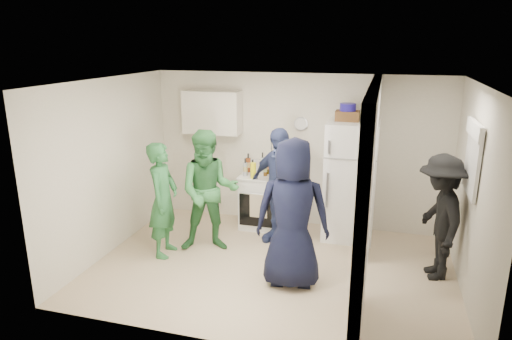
% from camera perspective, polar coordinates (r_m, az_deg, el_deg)
% --- Properties ---
extents(floor, '(4.80, 4.80, 0.00)m').
position_cam_1_polar(floor, '(6.37, 1.98, -12.07)').
color(floor, '#C5AD8B').
rests_on(floor, ground).
extents(wall_back, '(4.80, 0.00, 4.80)m').
position_cam_1_polar(wall_back, '(7.50, 5.19, 2.43)').
color(wall_back, silver).
rests_on(wall_back, floor).
extents(wall_front, '(4.80, 0.00, 4.80)m').
position_cam_1_polar(wall_front, '(4.36, -3.28, -7.62)').
color(wall_front, silver).
rests_on(wall_front, floor).
extents(wall_left, '(0.00, 3.40, 3.40)m').
position_cam_1_polar(wall_left, '(6.84, -17.83, 0.40)').
color(wall_left, silver).
rests_on(wall_left, floor).
extents(wall_right, '(0.00, 3.40, 3.40)m').
position_cam_1_polar(wall_right, '(5.84, 25.65, -3.03)').
color(wall_right, silver).
rests_on(wall_right, floor).
extents(ceiling, '(4.80, 4.80, 0.00)m').
position_cam_1_polar(ceiling, '(5.65, 2.22, 10.94)').
color(ceiling, white).
rests_on(ceiling, wall_back).
extents(partition_pier_back, '(0.12, 1.20, 2.50)m').
position_cam_1_polar(partition_pier_back, '(6.80, 14.21, 0.59)').
color(partition_pier_back, silver).
rests_on(partition_pier_back, floor).
extents(partition_pier_front, '(0.12, 1.20, 2.50)m').
position_cam_1_polar(partition_pier_front, '(4.70, 13.23, -6.21)').
color(partition_pier_front, silver).
rests_on(partition_pier_front, floor).
extents(partition_header, '(0.12, 1.00, 0.40)m').
position_cam_1_polar(partition_header, '(5.51, 14.53, 8.24)').
color(partition_header, silver).
rests_on(partition_header, partition_pier_back).
extents(stove, '(0.75, 0.62, 0.89)m').
position_cam_1_polar(stove, '(7.51, 1.01, -3.88)').
color(stove, white).
rests_on(stove, floor).
extents(upper_cabinet, '(0.95, 0.34, 0.70)m').
position_cam_1_polar(upper_cabinet, '(7.59, -5.48, 7.20)').
color(upper_cabinet, silver).
rests_on(upper_cabinet, wall_back).
extents(fridge, '(0.75, 0.73, 1.83)m').
position_cam_1_polar(fridge, '(7.13, 11.70, -1.33)').
color(fridge, white).
rests_on(fridge, floor).
extents(wicker_basket, '(0.35, 0.25, 0.15)m').
position_cam_1_polar(wicker_basket, '(6.96, 11.36, 6.66)').
color(wicker_basket, brown).
rests_on(wicker_basket, fridge).
extents(blue_bowl, '(0.24, 0.24, 0.11)m').
position_cam_1_polar(blue_bowl, '(6.95, 11.42, 7.71)').
color(blue_bowl, '#1E148D').
rests_on(blue_bowl, wicker_basket).
extents(yellow_cup_stack_top, '(0.09, 0.09, 0.25)m').
position_cam_1_polar(yellow_cup_stack_top, '(6.79, 13.98, 6.70)').
color(yellow_cup_stack_top, yellow).
rests_on(yellow_cup_stack_top, fridge).
extents(wall_clock, '(0.22, 0.02, 0.22)m').
position_cam_1_polar(wall_clock, '(7.38, 5.63, 5.77)').
color(wall_clock, white).
rests_on(wall_clock, wall_back).
extents(spice_shelf, '(0.35, 0.08, 0.03)m').
position_cam_1_polar(spice_shelf, '(7.42, 5.13, 3.09)').
color(spice_shelf, olive).
rests_on(spice_shelf, wall_back).
extents(nook_window, '(0.03, 0.70, 0.80)m').
position_cam_1_polar(nook_window, '(5.92, 25.62, 1.26)').
color(nook_window, black).
rests_on(nook_window, wall_right).
extents(nook_window_frame, '(0.04, 0.76, 0.86)m').
position_cam_1_polar(nook_window_frame, '(5.92, 25.48, 1.27)').
color(nook_window_frame, white).
rests_on(nook_window_frame, wall_right).
extents(nook_valance, '(0.04, 0.82, 0.18)m').
position_cam_1_polar(nook_valance, '(5.84, 25.64, 4.61)').
color(nook_valance, white).
rests_on(nook_valance, wall_right).
extents(yellow_cup_stack_stove, '(0.09, 0.09, 0.25)m').
position_cam_1_polar(yellow_cup_stack_stove, '(7.17, -0.34, -0.07)').
color(yellow_cup_stack_stove, yellow).
rests_on(yellow_cup_stack_stove, stove).
extents(red_cup, '(0.09, 0.09, 0.12)m').
position_cam_1_polar(red_cup, '(7.12, 2.33, -0.74)').
color(red_cup, '#B50C26').
rests_on(red_cup, stove).
extents(person_green_left, '(0.44, 0.63, 1.65)m').
position_cam_1_polar(person_green_left, '(6.57, -11.52, -3.67)').
color(person_green_left, '#2E733C').
rests_on(person_green_left, floor).
extents(person_green_center, '(1.04, 0.92, 1.79)m').
position_cam_1_polar(person_green_center, '(6.59, -5.90, -2.68)').
color(person_green_center, '#388045').
rests_on(person_green_center, floor).
extents(person_denim, '(1.12, 0.88, 1.78)m').
position_cam_1_polar(person_denim, '(6.82, 2.84, -2.03)').
color(person_denim, navy).
rests_on(person_denim, floor).
extents(person_navy, '(1.00, 0.73, 1.89)m').
position_cam_1_polar(person_navy, '(5.61, 4.58, -5.49)').
color(person_navy, black).
rests_on(person_navy, floor).
extents(person_nook, '(0.78, 1.15, 1.64)m').
position_cam_1_polar(person_nook, '(6.28, 21.96, -5.51)').
color(person_nook, black).
rests_on(person_nook, floor).
extents(bottle_a, '(0.08, 0.08, 0.31)m').
position_cam_1_polar(bottle_a, '(7.51, -0.97, 0.91)').
color(bottle_a, brown).
rests_on(bottle_a, stove).
extents(bottle_b, '(0.08, 0.08, 0.26)m').
position_cam_1_polar(bottle_b, '(7.31, -0.41, 0.30)').
color(bottle_b, '#1A5029').
rests_on(bottle_b, stove).
extents(bottle_c, '(0.06, 0.06, 0.33)m').
position_cam_1_polar(bottle_c, '(7.50, 0.81, 0.97)').
color(bottle_c, silver).
rests_on(bottle_c, stove).
extents(bottle_d, '(0.06, 0.06, 0.26)m').
position_cam_1_polar(bottle_d, '(7.29, 1.17, 0.24)').
color(bottle_d, '#59370F').
rests_on(bottle_d, stove).
extents(bottle_e, '(0.06, 0.06, 0.31)m').
position_cam_1_polar(bottle_e, '(7.46, 2.10, 0.78)').
color(bottle_e, silver).
rests_on(bottle_e, stove).
extents(bottle_f, '(0.07, 0.07, 0.29)m').
position_cam_1_polar(bottle_f, '(7.31, 2.41, 0.39)').
color(bottle_f, '#13361E').
rests_on(bottle_f, stove).
extents(bottle_g, '(0.06, 0.06, 0.27)m').
position_cam_1_polar(bottle_g, '(7.40, 3.31, 0.51)').
color(bottle_g, olive).
rests_on(bottle_g, stove).
extents(bottle_h, '(0.07, 0.07, 0.29)m').
position_cam_1_polar(bottle_h, '(7.29, -1.35, 0.36)').
color(bottle_h, '#999DA4').
rests_on(bottle_h, stove).
extents(bottle_i, '(0.07, 0.07, 0.31)m').
position_cam_1_polar(bottle_i, '(7.41, 1.58, 0.71)').
color(bottle_i, brown).
rests_on(bottle_i, stove).
extents(bottle_j, '(0.06, 0.06, 0.26)m').
position_cam_1_polar(bottle_j, '(7.17, 3.29, -0.07)').
color(bottle_j, '#256322').
rests_on(bottle_j, stove).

